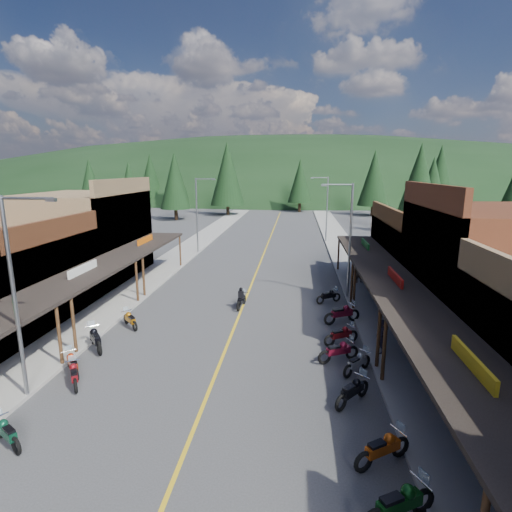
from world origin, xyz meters
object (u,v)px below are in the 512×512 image
(bike_west_6, at_px, (72,363))
(pedestrian_east_b, at_px, (357,272))
(bike_east_6, at_px, (357,362))
(bike_west_5, at_px, (74,374))
(bike_east_3, at_px, (400,502))
(bike_west_8, at_px, (130,319))
(pine_10, at_px, (175,181))
(bike_west_4, at_px, (7,432))
(pine_11, at_px, (419,182))
(bike_west_7, at_px, (95,338))
(streetlight_3, at_px, (326,206))
(shop_west_2, at_px, (3,280))
(streetlight_2, at_px, (348,236))
(streetlight_1, at_px, (198,212))
(pine_9, at_px, (432,186))
(pine_7, at_px, (151,176))
(bike_east_5, at_px, (353,390))
(pine_0, at_px, (90,181))
(bike_east_8, at_px, (341,334))
(pine_4, at_px, (374,178))
(bike_east_4, at_px, (383,447))
(bike_east_10, at_px, (329,295))
(pine_8, at_px, (130,189))
(streetlight_0, at_px, (17,291))
(rider_on_bike, at_px, (241,299))
(pine_2, at_px, (227,174))
(pedestrian_east_a, at_px, (381,337))
(shop_east_2, at_px, (497,276))
(pine_3, at_px, (300,181))
(bike_east_9, at_px, (342,313))

(bike_west_6, height_order, pedestrian_east_b, pedestrian_east_b)
(bike_east_6, bearing_deg, bike_west_5, -126.16)
(bike_east_3, bearing_deg, bike_west_8, -162.88)
(pine_10, distance_m, bike_west_4, 60.30)
(pine_11, distance_m, pedestrian_east_b, 29.46)
(bike_west_7, bearing_deg, streetlight_3, 27.47)
(bike_west_8, bearing_deg, shop_west_2, 133.34)
(streetlight_2, distance_m, bike_west_8, 15.03)
(shop_west_2, relative_size, streetlight_1, 1.36)
(streetlight_1, xyz_separation_m, pine_9, (30.95, 23.00, 1.92))
(pine_7, bearing_deg, streetlight_2, -60.19)
(bike_west_8, height_order, bike_east_5, bike_east_5)
(bike_east_6, bearing_deg, bike_west_6, -130.51)
(pine_0, xyz_separation_m, pine_7, (8.00, 14.00, 0.75))
(bike_east_8, bearing_deg, bike_west_6, -99.31)
(streetlight_2, relative_size, pine_9, 0.74)
(pine_11, bearing_deg, bike_east_8, -110.56)
(shop_west_2, distance_m, pine_4, 66.55)
(bike_west_6, xyz_separation_m, bike_east_4, (12.50, -4.28, 0.05))
(bike_east_6, height_order, bike_east_10, same)
(bike_west_4, bearing_deg, bike_west_5, 29.77)
(pine_0, distance_m, pine_8, 28.43)
(streetlight_0, distance_m, streetlight_1, 28.00)
(bike_east_5, bearing_deg, pine_10, 154.77)
(bike_east_8, relative_size, rider_on_bike, 1.01)
(bike_west_7, distance_m, pedestrian_east_b, 19.88)
(shop_west_2, relative_size, streetlight_0, 1.36)
(pine_2, bearing_deg, bike_west_7, -86.64)
(bike_west_6, bearing_deg, bike_east_10, 0.86)
(bike_east_3, bearing_deg, pine_9, 133.54)
(streetlight_1, xyz_separation_m, bike_east_8, (12.81, -21.71, -3.89))
(streetlight_1, relative_size, pedestrian_east_a, 4.81)
(pine_2, relative_size, pine_11, 1.13)
(pine_11, relative_size, bike_west_7, 5.62)
(pine_2, distance_m, pine_7, 28.44)
(bike_west_5, bearing_deg, streetlight_2, 12.36)
(pine_8, distance_m, pine_11, 42.06)
(shop_east_2, relative_size, bike_east_3, 4.85)
(rider_on_bike, relative_size, pedestrian_east_b, 1.18)
(pine_9, relative_size, pedestrian_east_a, 6.49)
(pine_4, distance_m, bike_east_10, 54.97)
(bike_west_4, bearing_deg, streetlight_3, 13.53)
(rider_on_bike, bearing_deg, streetlight_3, 82.08)
(pine_4, relative_size, bike_west_6, 6.50)
(streetlight_3, distance_m, rider_on_bike, 25.96)
(bike_west_5, height_order, bike_east_3, bike_east_3)
(pine_0, relative_size, pine_11, 0.89)
(pine_3, relative_size, pedestrian_east_b, 6.54)
(streetlight_3, relative_size, pedestrian_east_b, 4.76)
(bike_west_5, distance_m, bike_east_9, 14.46)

